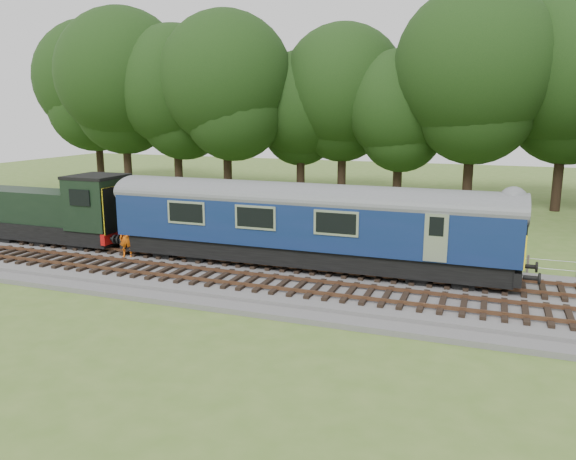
% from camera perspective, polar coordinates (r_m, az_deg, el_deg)
% --- Properties ---
extents(ground, '(120.00, 120.00, 0.00)m').
position_cam_1_polar(ground, '(23.83, 3.91, -5.76)').
color(ground, '#4A6C27').
rests_on(ground, ground).
extents(ballast, '(70.00, 7.00, 0.35)m').
position_cam_1_polar(ballast, '(23.78, 3.92, -5.36)').
color(ballast, '#4C4C4F').
rests_on(ballast, ground).
extents(track_north, '(67.20, 2.40, 0.21)m').
position_cam_1_polar(track_north, '(25.00, 4.84, -3.93)').
color(track_north, black).
rests_on(track_north, ballast).
extents(track_south, '(67.20, 2.40, 0.21)m').
position_cam_1_polar(track_south, '(22.24, 2.75, -5.93)').
color(track_south, black).
rests_on(track_south, ballast).
extents(fence, '(64.00, 0.12, 1.00)m').
position_cam_1_polar(fence, '(28.01, 6.53, -3.10)').
color(fence, '#6B6054').
rests_on(fence, ground).
extents(tree_line, '(70.00, 8.00, 18.00)m').
position_cam_1_polar(tree_line, '(44.84, 11.91, 2.43)').
color(tree_line, black).
rests_on(tree_line, ground).
extents(dmu_railcar, '(18.05, 2.86, 3.88)m').
position_cam_1_polar(dmu_railcar, '(24.90, 1.79, 1.23)').
color(dmu_railcar, black).
rests_on(dmu_railcar, ground).
extents(shunter_loco, '(8.92, 2.60, 3.38)m').
position_cam_1_polar(shunter_loco, '(32.19, -22.45, 1.64)').
color(shunter_loco, black).
rests_on(shunter_loco, ground).
extents(worker, '(0.81, 0.69, 1.88)m').
position_cam_1_polar(worker, '(28.05, -16.06, -0.75)').
color(worker, '#E75C0C').
rests_on(worker, ballast).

